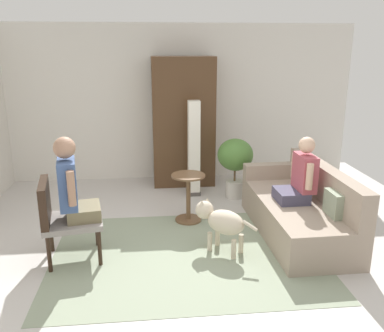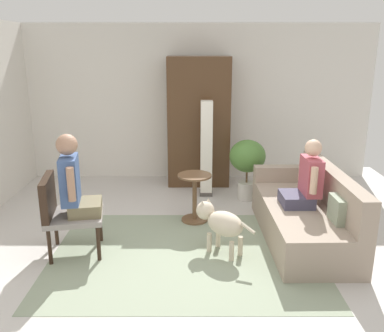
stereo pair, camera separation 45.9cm
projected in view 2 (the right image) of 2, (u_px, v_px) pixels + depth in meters
name	position (u px, v px, depth m)	size (l,w,h in m)	color
ground_plane	(191.00, 253.00, 4.71)	(7.00, 7.00, 0.00)	beige
back_wall	(191.00, 103.00, 7.20)	(6.23, 0.12, 2.65)	silver
area_rug	(185.00, 254.00, 4.68)	(3.00, 2.26, 0.01)	gray
couch	(305.00, 214.00, 5.02)	(0.91, 2.03, 0.86)	gray
armchair	(62.00, 209.00, 4.57)	(0.70, 0.67, 0.92)	black
person_on_couch	(306.00, 180.00, 4.87)	(0.44, 0.56, 0.80)	#45425B
person_on_armchair	(73.00, 182.00, 4.51)	(0.47, 0.55, 0.91)	#716649
round_end_table	(194.00, 195.00, 5.50)	(0.45, 0.45, 0.65)	brown
dog	(220.00, 222.00, 4.64)	(0.63, 0.58, 0.58)	beige
potted_plant	(247.00, 160.00, 6.22)	(0.54, 0.54, 0.93)	beige
column_lamp	(206.00, 150.00, 6.37)	(0.20, 0.20, 1.49)	#4C4742
armoire_cabinet	(198.00, 122.00, 6.88)	(1.02, 0.56, 2.13)	#4C331E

